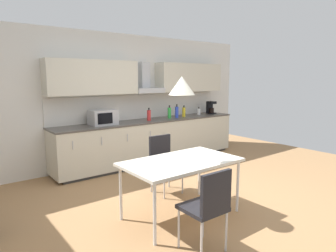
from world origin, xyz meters
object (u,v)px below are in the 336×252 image
(bottle_blue, at_px, (177,112))
(bottle_red, at_px, (149,115))
(chair_far_right, at_px, (164,158))
(chair_near_left, at_px, (209,203))
(microwave, at_px, (103,117))
(dining_table, at_px, (181,164))
(bottle_yellow, at_px, (184,112))
(pendant_lamp, at_px, (182,86))
(bottle_white, at_px, (199,111))
(bottle_green, at_px, (169,113))
(coffee_maker, at_px, (210,107))

(bottle_blue, relative_size, bottle_red, 1.13)
(chair_far_right, relative_size, chair_near_left, 1.00)
(microwave, bearing_deg, chair_near_left, -97.23)
(bottle_red, height_order, dining_table, bottle_red)
(bottle_yellow, height_order, pendant_lamp, pendant_lamp)
(microwave, relative_size, bottle_red, 1.85)
(bottle_red, relative_size, dining_table, 0.18)
(bottle_red, bearing_deg, microwave, 177.39)
(bottle_white, bearing_deg, bottle_yellow, -173.30)
(bottle_yellow, distance_m, chair_far_right, 2.31)
(dining_table, relative_size, pendant_lamp, 4.52)
(bottle_yellow, bearing_deg, dining_table, -131.32)
(pendant_lamp, bearing_deg, dining_table, 0.00)
(microwave, relative_size, chair_far_right, 0.55)
(bottle_blue, height_order, pendant_lamp, pendant_lamp)
(bottle_red, relative_size, bottle_white, 1.42)
(pendant_lamp, bearing_deg, microwave, 88.28)
(bottle_blue, distance_m, bottle_green, 0.19)
(bottle_blue, bearing_deg, bottle_red, 179.62)
(bottle_blue, bearing_deg, chair_near_left, -124.61)
(coffee_maker, distance_m, bottle_red, 1.86)
(dining_table, relative_size, chair_far_right, 1.66)
(bottle_green, distance_m, chair_far_right, 2.01)
(microwave, bearing_deg, bottle_yellow, -0.78)
(microwave, relative_size, pendant_lamp, 1.50)
(bottle_white, relative_size, bottle_yellow, 0.72)
(pendant_lamp, bearing_deg, bottle_yellow, 48.68)
(microwave, bearing_deg, dining_table, -91.72)
(pendant_lamp, bearing_deg, coffee_maker, 38.82)
(microwave, height_order, dining_table, microwave)
(bottle_red, xyz_separation_m, bottle_yellow, (0.96, 0.02, -0.00))
(bottle_yellow, height_order, dining_table, bottle_yellow)
(bottle_green, relative_size, dining_table, 0.19)
(microwave, relative_size, bottle_blue, 1.64)
(microwave, distance_m, bottle_white, 2.47)
(dining_table, bearing_deg, bottle_blue, 51.71)
(chair_far_right, bearing_deg, microwave, 99.58)
(microwave, xyz_separation_m, chair_far_right, (0.26, -1.52, -0.49))
(chair_near_left, xyz_separation_m, pendant_lamp, (0.33, 0.80, 1.12))
(bottle_yellow, distance_m, chair_near_left, 3.92)
(bottle_green, relative_size, bottle_yellow, 1.11)
(chair_near_left, height_order, pendant_lamp, pendant_lamp)
(bottle_white, bearing_deg, chair_near_left, -132.20)
(bottle_red, distance_m, dining_table, 2.54)
(coffee_maker, xyz_separation_m, dining_table, (-2.92, -2.35, -0.35))
(coffee_maker, relative_size, bottle_red, 1.16)
(bottle_yellow, bearing_deg, microwave, 179.22)
(bottle_white, xyz_separation_m, chair_near_left, (-2.87, -3.16, -0.43))
(bottle_white, height_order, pendant_lamp, pendant_lamp)
(chair_near_left, bearing_deg, bottle_red, 65.72)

